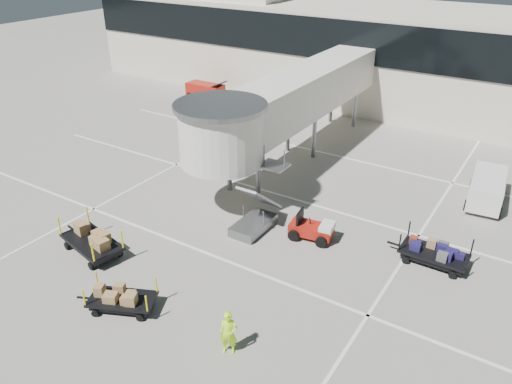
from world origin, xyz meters
TOP-DOWN VIEW (x-y plane):
  - ground at (0.00, 0.00)m, footprint 140.00×140.00m
  - lane_markings at (-0.67, 9.33)m, footprint 40.00×30.00m
  - terminal at (-0.35, 29.94)m, footprint 64.00×12.11m
  - jet_bridge at (-3.97, 12.26)m, footprint 5.70×20.40m
  - baggage_tug at (1.52, 5.90)m, footprint 2.30×1.65m
  - suitcase_cart at (7.21, 7.01)m, footprint 3.71×1.51m
  - box_cart_near at (-2.61, -3.00)m, footprint 3.29×2.32m
  - box_cart_far at (-6.55, -0.88)m, footprint 4.15×2.31m
  - ground_worker at (2.41, -2.56)m, footprint 0.79×0.68m
  - minivan at (8.07, 14.61)m, footprint 2.18×4.35m
  - belt_loader at (-17.22, 21.56)m, footprint 3.75×1.53m

SIDE VIEW (x-z plane):
  - ground at x=0.00m, z-range 0.00..0.00m
  - lane_markings at x=-0.67m, z-range 0.00..0.02m
  - box_cart_near at x=-2.61m, z-range -0.14..1.15m
  - baggage_tug at x=1.52m, z-range -0.19..1.23m
  - suitcase_cart at x=7.21m, z-range -0.21..1.25m
  - box_cart_far at x=-6.55m, z-range -0.19..1.41m
  - belt_loader at x=-17.22m, z-range -0.21..1.59m
  - ground_worker at x=2.41m, z-range 0.00..1.82m
  - minivan at x=8.07m, z-range 0.16..1.75m
  - terminal at x=-0.35m, z-range -3.49..11.71m
  - jet_bridge at x=-3.97m, z-range 1.27..7.30m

